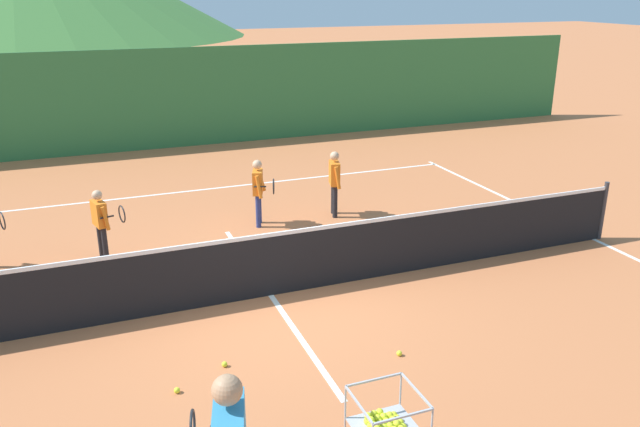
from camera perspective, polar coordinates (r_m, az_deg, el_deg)
ground_plane at (r=9.38m, az=-4.44°, el=-7.31°), size 120.00×120.00×0.00m
line_baseline_far at (r=14.32m, az=-10.86°, el=2.07°), size 12.02×0.08×0.01m
line_sideline_east at (r=12.34m, az=23.31°, el=-2.12°), size 0.08×11.40×0.01m
line_service_center at (r=9.38m, az=-4.44°, el=-7.30°), size 0.08×5.44×0.01m
tennis_net at (r=9.16m, az=-4.52°, el=-4.53°), size 12.33×0.08×1.05m
student_1 at (r=10.86m, az=-19.03°, el=-0.39°), size 0.51×0.52×1.19m
student_2 at (r=11.81m, az=-5.52°, el=2.43°), size 0.41×0.69×1.27m
student_3 at (r=12.28m, az=1.31°, el=3.24°), size 0.33×0.52×1.29m
ball_cart at (r=5.94m, az=5.92°, el=-18.39°), size 0.58×0.58×0.90m
tennis_ball_1 at (r=7.99m, az=7.12°, el=-12.32°), size 0.07×0.07×0.07m
tennis_ball_2 at (r=7.81m, az=-8.55°, el=-13.22°), size 0.07×0.07×0.07m
tennis_ball_6 at (r=7.47m, az=-12.70°, el=-15.20°), size 0.07×0.07×0.07m
windscreen_fence at (r=18.09m, az=-13.75°, el=9.94°), size 26.45×0.08×2.71m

